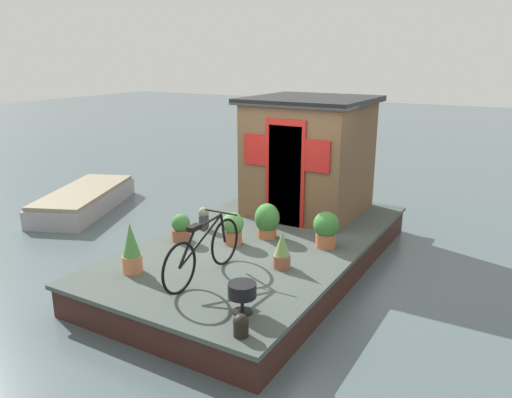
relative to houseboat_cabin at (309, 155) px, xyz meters
name	(u,v)px	position (x,y,z in m)	size (l,w,h in m)	color
ground_plane	(262,266)	(-1.72, 0.00, -1.53)	(60.00, 60.00, 0.00)	#4C5B60
houseboat_deck	(262,252)	(-1.72, 0.00, -1.29)	(5.67, 3.11, 0.47)	#424C47
houseboat_cabin	(309,155)	(0.00, 0.00, 0.00)	(2.11, 2.09, 2.09)	brown
bicycle	(203,251)	(-3.36, -0.05, -0.69)	(1.66, 0.50, 0.79)	black
potted_plant_basil	(204,218)	(-1.84, 1.05, -0.86)	(0.17, 0.17, 0.39)	#38383D
potted_plant_fern	(267,220)	(-1.64, -0.04, -0.77)	(0.40, 0.40, 0.56)	#B2603D
potted_plant_lavender	(181,228)	(-2.45, 1.05, -0.84)	(0.29, 0.29, 0.43)	#935138
potted_plant_succulent	(131,249)	(-3.70, 0.87, -0.72)	(0.27, 0.27, 0.69)	#C6754C
potted_plant_thyme	(233,228)	(-2.15, 0.28, -0.79)	(0.33, 0.33, 0.49)	#B2603D
potted_plant_rosemary	(282,251)	(-2.57, -0.78, -0.81)	(0.24, 0.24, 0.51)	#935138
potted_plant_sage	(326,228)	(-1.55, -1.00, -0.76)	(0.39, 0.39, 0.55)	#B2603D
charcoal_grill	(242,292)	(-3.89, -0.97, -0.79)	(0.32, 0.32, 0.36)	black
mooring_bollard	(241,325)	(-4.31, -1.21, -0.93)	(0.17, 0.17, 0.24)	black
dinghy_boat	(84,200)	(-1.05, 4.87, -1.30)	(3.17, 2.22, 0.46)	#99999E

